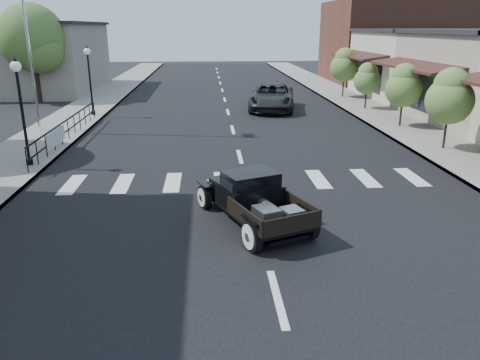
{
  "coord_description": "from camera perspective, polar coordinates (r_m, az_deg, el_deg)",
  "views": [
    {
      "loc": [
        -1.23,
        -10.53,
        4.84
      ],
      "look_at": [
        -0.41,
        1.12,
        1.0
      ],
      "focal_mm": 35.0,
      "sensor_mm": 36.0,
      "label": 1
    }
  ],
  "objects": [
    {
      "name": "ground",
      "position": [
        11.66,
        2.41,
        -6.35
      ],
      "size": [
        120.0,
        120.0,
        0.0
      ],
      "primitive_type": "plane",
      "color": "black",
      "rests_on": "ground"
    },
    {
      "name": "road",
      "position": [
        26.01,
        -1.27,
        7.5
      ],
      "size": [
        14.0,
        80.0,
        0.02
      ],
      "primitive_type": "cube",
      "color": "black",
      "rests_on": "ground"
    },
    {
      "name": "road_markings",
      "position": [
        21.13,
        -0.6,
        4.96
      ],
      "size": [
        12.0,
        60.0,
        0.06
      ],
      "primitive_type": null,
      "color": "silver",
      "rests_on": "ground"
    },
    {
      "name": "sidewalk_left",
      "position": [
        26.97,
        -19.76,
        6.96
      ],
      "size": [
        3.0,
        80.0,
        0.15
      ],
      "primitive_type": "cube",
      "color": "#99958B",
      "rests_on": "ground"
    },
    {
      "name": "sidewalk_right",
      "position": [
        27.74,
        16.71,
        7.55
      ],
      "size": [
        3.0,
        80.0,
        0.15
      ],
      "primitive_type": "cube",
      "color": "gray",
      "rests_on": "ground"
    },
    {
      "name": "low_building_left",
      "position": [
        40.98,
        -24.37,
        13.38
      ],
      "size": [
        10.0,
        12.0,
        5.0
      ],
      "primitive_type": "cube",
      "color": "gray",
      "rests_on": "ground"
    },
    {
      "name": "storefront_far",
      "position": [
        36.45,
        23.01,
        12.74
      ],
      "size": [
        10.0,
        9.0,
        4.5
      ],
      "primitive_type": "cube",
      "color": "beige",
      "rests_on": "ground"
    },
    {
      "name": "far_building_right",
      "position": [
        45.73,
        18.11,
        15.67
      ],
      "size": [
        11.0,
        10.0,
        7.0
      ],
      "primitive_type": "cube",
      "color": "brown",
      "rests_on": "ground"
    },
    {
      "name": "railing",
      "position": [
        21.82,
        -20.23,
        6.01
      ],
      "size": [
        0.08,
        10.0,
        1.0
      ],
      "primitive_type": null,
      "color": "black",
      "rests_on": "sidewalk_left"
    },
    {
      "name": "banner",
      "position": [
        19.96,
        -21.45,
        4.23
      ],
      "size": [
        0.04,
        2.2,
        0.6
      ],
      "primitive_type": null,
      "color": "silver",
      "rests_on": "sidewalk_left"
    },
    {
      "name": "lamp_post_b",
      "position": [
        17.94,
        -25.0,
        7.45
      ],
      "size": [
        0.36,
        0.36,
        3.73
      ],
      "primitive_type": null,
      "color": "black",
      "rests_on": "sidewalk_left"
    },
    {
      "name": "lamp_post_c",
      "position": [
        27.43,
        -17.81,
        11.44
      ],
      "size": [
        0.36,
        0.36,
        3.73
      ],
      "primitive_type": null,
      "color": "black",
      "rests_on": "sidewalk_left"
    },
    {
      "name": "big_tree_far",
      "position": [
        34.47,
        -23.87,
        13.93
      ],
      "size": [
        4.31,
        4.31,
        6.33
      ],
      "primitive_type": null,
      "color": "#45652B",
      "rests_on": "ground"
    },
    {
      "name": "small_tree_b",
      "position": [
        20.45,
        24.04,
        7.78
      ],
      "size": [
        1.85,
        1.85,
        3.08
      ],
      "primitive_type": null,
      "color": "#527334",
      "rests_on": "sidewalk_right"
    },
    {
      "name": "small_tree_c",
      "position": [
        24.45,
        19.22,
        9.62
      ],
      "size": [
        1.75,
        1.75,
        2.92
      ],
      "primitive_type": null,
      "color": "#527334",
      "rests_on": "sidewalk_right"
    },
    {
      "name": "small_tree_d",
      "position": [
        29.41,
        15.18,
        10.96
      ],
      "size": [
        1.56,
        1.56,
        2.6
      ],
      "primitive_type": null,
      "color": "#527334",
      "rests_on": "sidewalk_right"
    },
    {
      "name": "small_tree_e",
      "position": [
        33.99,
        12.56,
        12.57
      ],
      "size": [
        1.92,
        1.92,
        3.21
      ],
      "primitive_type": null,
      "color": "#527334",
      "rests_on": "sidewalk_right"
    },
    {
      "name": "hotrod_pickup",
      "position": [
        11.87,
        1.66,
        -2.28
      ],
      "size": [
        3.21,
        4.38,
        1.38
      ],
      "primitive_type": null,
      "rotation": [
        0.0,
        0.0,
        0.39
      ],
      "color": "black",
      "rests_on": "ground"
    },
    {
      "name": "second_car",
      "position": [
        28.75,
        3.92,
        10.03
      ],
      "size": [
        3.48,
        5.92,
        1.54
      ],
      "primitive_type": "imported",
      "rotation": [
        0.0,
        0.0,
        -0.17
      ],
      "color": "black",
      "rests_on": "ground"
    }
  ]
}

